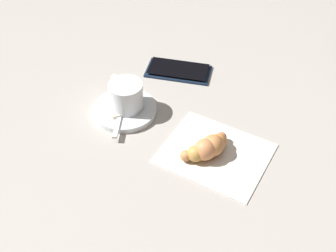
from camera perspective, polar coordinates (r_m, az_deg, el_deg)
The scene contains 8 objects.
ground_plane at distance 0.82m, azimuth 1.09°, elevation -0.45°, with size 1.80×1.80×0.00m, color #A69F97.
saucer at distance 0.86m, azimuth -5.69°, elevation 2.14°, with size 0.13×0.13×0.01m, color silver.
espresso_cup at distance 0.84m, azimuth -5.62°, elevation 4.08°, with size 0.09×0.07×0.06m.
teaspoon at distance 0.85m, azimuth -6.18°, elevation 2.40°, with size 0.09×0.10×0.01m.
sugar_packet at distance 0.85m, azimuth -7.32°, elevation 2.55°, with size 0.07×0.02×0.01m, color beige.
napkin at distance 0.78m, azimuth 6.26°, elevation -3.59°, with size 0.18×0.15×0.00m, color silver.
croissant at distance 0.76m, azimuth 5.36°, elevation -2.84°, with size 0.06×0.11×0.04m.
cell_phone at distance 0.96m, azimuth 1.38°, elevation 7.38°, with size 0.16×0.13×0.01m.
Camera 1 is at (0.41, -0.42, 0.57)m, focal length 46.01 mm.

